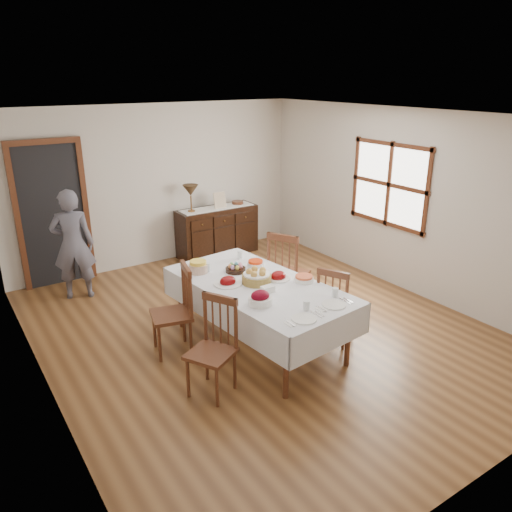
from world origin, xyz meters
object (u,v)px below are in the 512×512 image
chair_right_near (335,305)px  chair_right_far (287,271)px  dining_table (258,291)px  sideboard (217,231)px  chair_left_near (214,346)px  person (72,241)px  table_lamp (191,191)px  chair_left_far (176,309)px

chair_right_near → chair_right_far: (0.06, 1.02, 0.07)m
dining_table → chair_right_near: 0.93m
dining_table → sideboard: size_ratio=1.69×
chair_left_near → person: person is taller
dining_table → chair_left_near: (-0.87, -0.50, -0.18)m
person → chair_left_near: bearing=118.2°
chair_left_near → chair_right_near: size_ratio=1.04×
sideboard → table_lamp: bearing=-179.8°
person → chair_right_near: bearing=144.5°
chair_right_far → sideboard: (0.31, 2.44, -0.14)m
chair_left_near → chair_right_far: 2.03m
chair_left_near → sideboard: (2.03, 3.52, -0.08)m
chair_right_near → table_lamp: size_ratio=2.09×
sideboard → table_lamp: 0.92m
chair_right_far → person: 3.00m
chair_right_near → person: bearing=9.0°
dining_table → chair_right_near: (0.79, -0.44, -0.20)m
chair_left_near → chair_left_far: size_ratio=0.96×
chair_left_far → sideboard: 3.30m
chair_left_near → person: size_ratio=0.59×
sideboard → person: (-2.55, -0.46, 0.42)m
chair_right_near → table_lamp: 3.53m
sideboard → chair_right_far: bearing=-97.3°
chair_right_near → table_lamp: (-0.11, 3.46, 0.72)m
chair_right_near → person: person is taller
person → sideboard: bearing=-151.3°
chair_left_near → dining_table: bearing=91.7°
dining_table → chair_left_far: bearing=148.6°
sideboard → person: person is taller
sideboard → person: 2.62m
chair_right_near → table_lamp: bearing=-25.1°
sideboard → chair_left_near: bearing=-120.0°
chair_right_near → person: 3.73m
chair_left_far → table_lamp: (1.53, 2.61, 0.68)m
dining_table → chair_right_far: bearing=28.3°
dining_table → sideboard: 3.24m
sideboard → table_lamp: (-0.48, -0.00, 0.78)m
chair_left_far → sideboard: (2.01, 2.61, -0.10)m
chair_left_near → chair_right_near: (1.66, 0.06, -0.02)m
chair_left_far → chair_right_far: chair_right_far is taller
chair_left_near → chair_right_near: 1.66m
sideboard → person: size_ratio=0.84×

